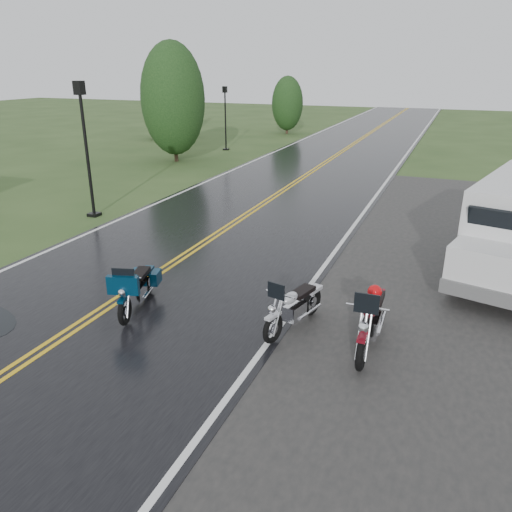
% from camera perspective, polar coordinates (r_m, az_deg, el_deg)
% --- Properties ---
extents(ground, '(120.00, 120.00, 0.00)m').
position_cam_1_polar(ground, '(11.29, -17.34, -6.21)').
color(ground, '#2D471E').
rests_on(ground, ground).
extents(road, '(8.00, 100.00, 0.04)m').
position_cam_1_polar(road, '(19.49, 1.19, 6.20)').
color(road, black).
rests_on(road, ground).
extents(motorcycle_red, '(0.88, 2.32, 1.36)m').
position_cam_1_polar(motorcycle_red, '(8.71, 12.12, -9.07)').
color(motorcycle_red, maroon).
rests_on(motorcycle_red, ground).
extents(motorcycle_teal, '(1.25, 2.13, 1.19)m').
position_cam_1_polar(motorcycle_teal, '(10.32, -14.89, -4.91)').
color(motorcycle_teal, '#05263D').
rests_on(motorcycle_teal, ground).
extents(motorcycle_silver, '(1.19, 2.10, 1.17)m').
position_cam_1_polar(motorcycle_silver, '(9.34, 1.96, -7.04)').
color(motorcycle_silver, '#B6B7BF').
rests_on(motorcycle_silver, ground).
extents(van_white, '(3.82, 6.61, 2.44)m').
position_cam_1_polar(van_white, '(12.27, 22.70, 1.48)').
color(van_white, silver).
rests_on(van_white, ground).
extents(lamp_post_near_left, '(0.39, 0.39, 4.58)m').
position_cam_1_polar(lamp_post_near_left, '(18.12, -18.79, 11.33)').
color(lamp_post_near_left, black).
rests_on(lamp_post_near_left, ground).
extents(lamp_post_far_left, '(0.33, 0.33, 3.86)m').
position_cam_1_polar(lamp_post_far_left, '(31.99, -3.52, 15.42)').
color(lamp_post_far_left, black).
rests_on(lamp_post_far_left, ground).
extents(tree_left_mid, '(3.43, 3.43, 5.36)m').
position_cam_1_polar(tree_left_mid, '(28.25, -9.38, 15.99)').
color(tree_left_mid, '#1E3D19').
rests_on(tree_left_mid, ground).
extents(tree_left_far, '(2.39, 2.39, 3.68)m').
position_cam_1_polar(tree_left_far, '(40.14, 3.59, 16.39)').
color(tree_left_far, '#1E3D19').
rests_on(tree_left_far, ground).
extents(pine_left_far, '(2.87, 2.87, 5.98)m').
position_cam_1_polar(pine_left_far, '(37.50, -10.45, 17.55)').
color(pine_left_far, '#1E3D19').
rests_on(pine_left_far, ground).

